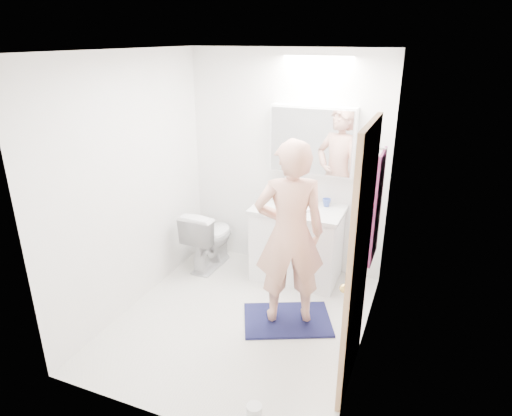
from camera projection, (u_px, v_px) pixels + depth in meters
The scene contains 23 objects.
floor at pixel (241, 320), 4.19m from camera, with size 2.50×2.50×0.00m, color silver.
ceiling at pixel (237, 50), 3.32m from camera, with size 2.50×2.50×0.00m, color white.
wall_back at pixel (286, 164), 4.83m from camera, with size 2.50×2.50×0.00m, color white.
wall_front at pixel (155, 267), 2.67m from camera, with size 2.50×2.50×0.00m, color white.
wall_left at pixel (132, 185), 4.14m from camera, with size 2.50×2.50×0.00m, color white.
wall_right at pixel (372, 219), 3.37m from camera, with size 2.50×2.50×0.00m, color white.
vanity_cabinet at pixel (297, 245), 4.80m from camera, with size 0.90×0.55×0.78m, color white.
countertop at pixel (298, 210), 4.65m from camera, with size 0.95×0.58×0.04m, color silver.
sink_basin at pixel (299, 206), 4.66m from camera, with size 0.36×0.36×0.03m, color white.
faucet at pixel (304, 194), 4.80m from camera, with size 0.02×0.02×0.16m, color silver.
medicine_cabinet at pixel (312, 140), 4.55m from camera, with size 0.88×0.14×0.70m, color white.
mirror_panel at pixel (310, 142), 4.49m from camera, with size 0.84×0.01×0.66m, color silver.
toilet at pixel (210, 237), 5.06m from camera, with size 0.40×0.69×0.71m, color silver.
bath_rug at pixel (287, 320), 4.17m from camera, with size 0.80×0.55×0.02m, color #181644.
person at pixel (290, 234), 3.85m from camera, with size 0.62×0.41×1.69m, color tan.
door at pixel (359, 263), 3.15m from camera, with size 0.04×0.80×2.00m, color tan.
door_knob at pixel (344, 289), 2.92m from camera, with size 0.06×0.06×0.06m, color gold.
towel at pixel (378, 207), 3.89m from camera, with size 0.02×0.42×1.00m, color #121A3B.
towel_hook at pixel (382, 149), 3.70m from camera, with size 0.02×0.02×0.07m, color silver.
soap_bottle_a at pixel (276, 191), 4.84m from camera, with size 0.08×0.08×0.21m, color beige.
soap_bottle_b at pixel (286, 193), 4.84m from camera, with size 0.08×0.08×0.17m, color teal.
toothbrush_cup at pixel (327, 203), 4.67m from camera, with size 0.09×0.09×0.08m, color #3A55B0.
toilet_paper_roll at pixel (254, 411), 3.10m from camera, with size 0.11×0.11×0.10m, color white.
Camera 1 is at (1.46, -3.21, 2.50)m, focal length 31.19 mm.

